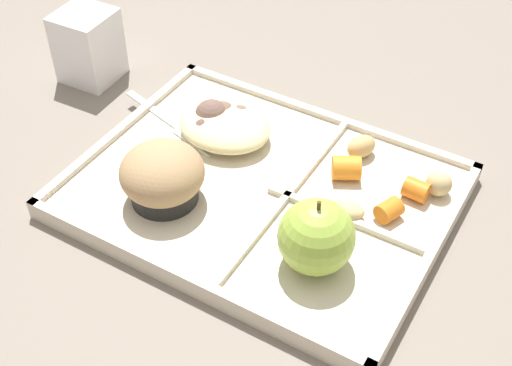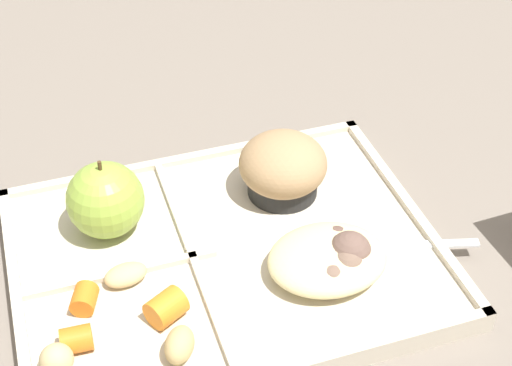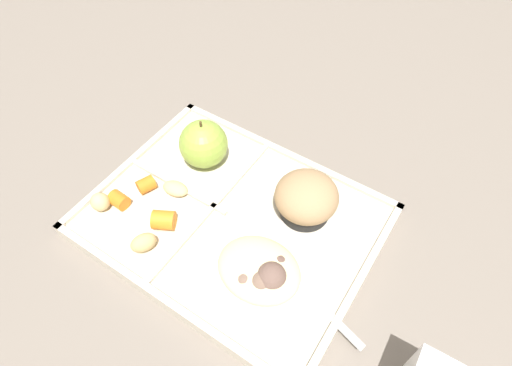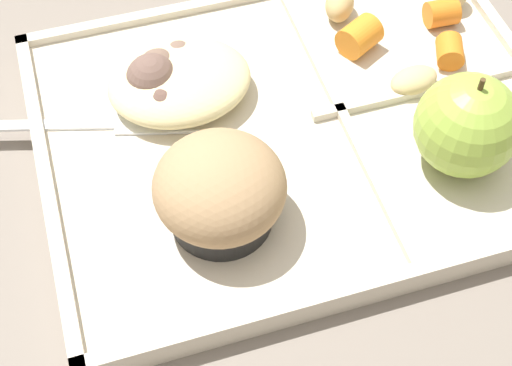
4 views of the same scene
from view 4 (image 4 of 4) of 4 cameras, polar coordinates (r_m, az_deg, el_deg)
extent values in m
plane|color=slate|center=(0.56, 3.30, 3.61)|extent=(6.00, 6.00, 0.00)
cube|color=beige|center=(0.55, 3.34, 4.13)|extent=(0.38, 0.29, 0.02)
cube|color=beige|center=(0.47, 8.95, -7.56)|extent=(0.38, 0.01, 0.01)
cube|color=beige|center=(0.53, -15.74, 0.31)|extent=(0.01, 0.29, 0.01)
cube|color=beige|center=(0.55, 6.43, 5.56)|extent=(0.01, 0.27, 0.01)
cube|color=beige|center=(0.57, 12.29, 6.97)|extent=(0.17, 0.01, 0.01)
sphere|color=#93B742|center=(0.52, 15.79, 4.24)|extent=(0.07, 0.07, 0.07)
cylinder|color=#4C381E|center=(0.49, 16.77, 7.07)|extent=(0.00, 0.00, 0.01)
cylinder|color=black|center=(0.49, -2.68, -1.91)|extent=(0.07, 0.07, 0.02)
ellipsoid|color=tan|center=(0.47, -2.79, -0.29)|extent=(0.08, 0.08, 0.06)
cylinder|color=orange|center=(0.59, 7.89, 11.00)|extent=(0.04, 0.04, 0.03)
cylinder|color=orange|center=(0.60, 14.56, 9.70)|extent=(0.03, 0.03, 0.02)
cylinder|color=orange|center=(0.63, 13.97, 12.46)|extent=(0.03, 0.02, 0.02)
ellipsoid|color=tan|center=(0.62, 6.39, 13.40)|extent=(0.04, 0.04, 0.02)
ellipsoid|color=tan|center=(0.57, 11.94, 7.68)|extent=(0.04, 0.03, 0.02)
ellipsoid|color=beige|center=(0.55, -5.85, 7.72)|extent=(0.11, 0.09, 0.03)
sphere|color=#755B4C|center=(0.57, -5.84, 9.33)|extent=(0.03, 0.03, 0.03)
sphere|color=#755B4C|center=(0.56, -7.41, 8.50)|extent=(0.03, 0.03, 0.03)
sphere|color=brown|center=(0.54, -7.07, 5.96)|extent=(0.03, 0.03, 0.03)
sphere|color=brown|center=(0.55, -7.90, 7.79)|extent=(0.04, 0.04, 0.04)
cube|color=white|center=(0.56, -15.50, 4.27)|extent=(0.09, 0.03, 0.00)
cube|color=white|center=(0.55, -8.71, 4.51)|extent=(0.04, 0.03, 0.00)
cylinder|color=white|center=(0.54, -5.58, 3.91)|extent=(0.02, 0.01, 0.00)
cylinder|color=white|center=(0.55, -5.55, 4.60)|extent=(0.02, 0.01, 0.00)
cylinder|color=white|center=(0.55, -5.52, 5.27)|extent=(0.02, 0.01, 0.00)
camera|label=1|loc=(0.43, 99.48, 5.93)|focal=49.15mm
camera|label=2|loc=(0.86, 2.27, 59.49)|focal=54.84mm
camera|label=3|loc=(0.59, -42.99, 53.86)|focal=30.21mm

